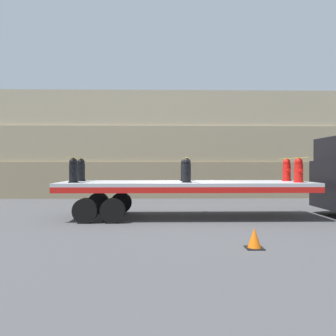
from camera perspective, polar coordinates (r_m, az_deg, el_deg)
The scene contains 13 objects.
ground_plane at distance 12.42m, azimuth 3.08°, elevation -8.57°, with size 120.00×120.00×0.00m, color #474749.
rock_cliff at distance 20.96m, azimuth 1.30°, elevation 3.95°, with size 60.00×3.30×6.46m.
flatbed_trailer at distance 12.26m, azimuth 0.12°, elevation -3.59°, with size 9.27×2.63×1.34m.
fire_hydrant_black_near_0 at distance 12.08m, azimuth -16.16°, elevation -0.44°, with size 0.37×0.53×0.88m.
fire_hydrant_black_far_0 at distance 13.16m, azimuth -14.91°, elevation -0.37°, with size 0.37×0.53×0.88m.
fire_hydrant_black_near_1 at distance 11.71m, azimuth 3.29°, elevation -0.45°, with size 0.37×0.53×0.88m.
fire_hydrant_black_far_1 at distance 12.82m, azimuth 2.90°, elevation -0.38°, with size 0.37×0.53×0.88m.
fire_hydrant_red_near_2 at distance 12.68m, azimuth 21.79°, elevation -0.42°, with size 0.37×0.53×0.88m.
fire_hydrant_red_far_2 at distance 13.72m, azimuth 19.96°, elevation -0.35°, with size 0.37×0.53×0.88m.
cargo_strap_rear at distance 12.62m, azimuth -15.51°, elevation 1.68°, with size 0.05×2.74×0.01m.
cargo_strap_middle at distance 12.27m, azimuth 3.09°, elevation 1.73°, with size 0.05×2.74×0.01m.
cargo_strap_front at distance 13.20m, azimuth 20.84°, elevation 1.61°, with size 0.05×2.74×0.01m.
traffic_cone at distance 8.09m, azimuth 14.80°, elevation -11.78°, with size 0.41×0.41×0.48m.
Camera 1 is at (-0.92, -12.23, 1.94)m, focal length 35.00 mm.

